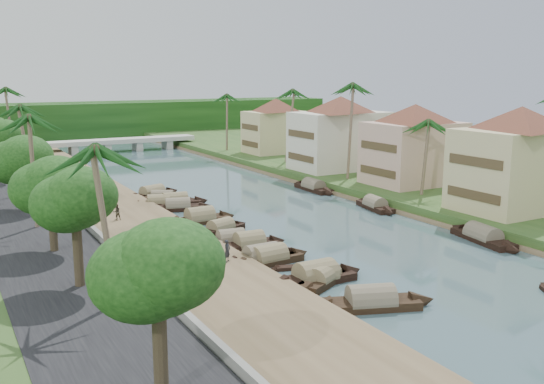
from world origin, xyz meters
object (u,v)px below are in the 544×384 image
bridge (122,142)px  sampan_0 (371,302)px  building_near (518,157)px  sampan_1 (316,277)px  person_near (227,251)px

bridge → sampan_0: size_ratio=3.22×
building_near → sampan_0: (-27.19, -11.37, -5.97)m
bridge → sampan_1: bridge is taller
sampan_0 → person_near: size_ratio=5.23×
bridge → person_near: person_near is taller
sampan_0 → sampan_1: bearing=114.5°
building_near → sampan_0: building_near is taller
bridge → building_near: bearing=-75.6°
sampan_0 → person_near: bearing=134.0°
sampan_0 → person_near: 11.99m
sampan_0 → bridge: bearing=104.8°
sampan_1 → person_near: person_near is taller
building_near → person_near: building_near is taller
building_near → sampan_1: building_near is taller
person_near → sampan_1: bearing=-79.7°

